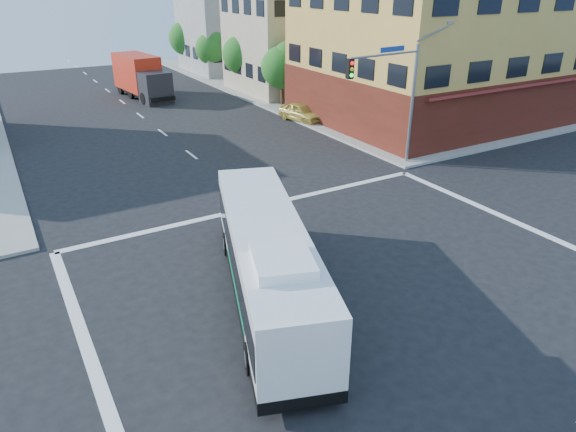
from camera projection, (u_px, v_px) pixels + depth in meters
ground at (382, 300)px, 18.05m from camera, size 120.00×120.00×0.00m
sidewalk_ne at (422, 72)px, 61.41m from camera, size 50.00×50.00×0.15m
corner_building_ne at (436, 42)px, 39.16m from camera, size 18.10×15.44×14.00m
building_east_near at (298, 43)px, 50.54m from camera, size 12.06×10.06×9.00m
building_east_far at (237, 27)px, 61.31m from camera, size 12.06×10.06×10.00m
signal_mast_ne at (393, 84)px, 28.42m from camera, size 7.91×1.13×8.07m
street_tree_a at (283, 65)px, 43.86m from camera, size 3.60×3.60×5.53m
street_tree_b at (243, 52)px, 50.07m from camera, size 3.80×3.80×5.79m
street_tree_c at (212, 47)px, 56.47m from camera, size 3.40×3.40×5.29m
street_tree_d at (186, 36)px, 62.57m from camera, size 4.00×4.00×6.03m
transit_bus at (268, 260)px, 17.44m from camera, size 5.79×11.25×3.28m
box_truck at (142, 78)px, 47.93m from camera, size 3.43×8.72×3.82m
parked_car at (301, 112)px, 40.44m from camera, size 2.42×4.40×1.42m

